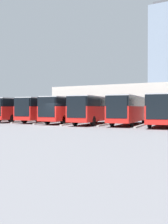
# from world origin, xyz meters

# --- Properties ---
(ground_plane) EXTENTS (600.00, 600.00, 0.00)m
(ground_plane) POSITION_xyz_m (0.00, 0.00, 0.00)
(ground_plane) COLOR slate
(bus_1) EXTENTS (4.08, 11.73, 3.34)m
(bus_1) POSITION_xyz_m (-10.50, -5.57, 1.86)
(bus_1) COLOR red
(bus_1) RESTS_ON ground_plane
(curb_divider_1) EXTENTS (1.19, 6.52, 0.15)m
(curb_divider_1) POSITION_xyz_m (-8.40, -3.87, 0.07)
(curb_divider_1) COLOR #9E9E99
(curb_divider_1) RESTS_ON ground_plane
(bus_2) EXTENTS (4.08, 11.73, 3.34)m
(bus_2) POSITION_xyz_m (-6.30, -5.92, 1.86)
(bus_2) COLOR red
(bus_2) RESTS_ON ground_plane
(curb_divider_2) EXTENTS (1.19, 6.52, 0.15)m
(curb_divider_2) POSITION_xyz_m (-4.20, -4.22, 0.07)
(curb_divider_2) COLOR #9E9E99
(curb_divider_2) RESTS_ON ground_plane
(bus_3) EXTENTS (4.08, 11.73, 3.34)m
(bus_3) POSITION_xyz_m (-2.10, -5.17, 1.86)
(bus_3) COLOR red
(bus_3) RESTS_ON ground_plane
(curb_divider_3) EXTENTS (1.19, 6.52, 0.15)m
(curb_divider_3) POSITION_xyz_m (0.00, -3.47, 0.07)
(curb_divider_3) COLOR #9E9E99
(curb_divider_3) RESTS_ON ground_plane
(bus_4) EXTENTS (4.08, 11.73, 3.34)m
(bus_4) POSITION_xyz_m (2.10, -5.57, 1.86)
(bus_4) COLOR red
(bus_4) RESTS_ON ground_plane
(curb_divider_4) EXTENTS (1.19, 6.52, 0.15)m
(curb_divider_4) POSITION_xyz_m (4.20, -3.87, 0.07)
(curb_divider_4) COLOR #9E9E99
(curb_divider_4) RESTS_ON ground_plane
(bus_5) EXTENTS (4.08, 11.73, 3.34)m
(bus_5) POSITION_xyz_m (6.29, -6.15, 1.86)
(bus_5) COLOR red
(bus_5) RESTS_ON ground_plane
(curb_divider_5) EXTENTS (1.19, 6.52, 0.15)m
(curb_divider_5) POSITION_xyz_m (8.40, -4.45, 0.07)
(curb_divider_5) COLOR #9E9E99
(curb_divider_5) RESTS_ON ground_plane
(bus_6) EXTENTS (4.08, 11.73, 3.34)m
(bus_6) POSITION_xyz_m (10.49, -5.62, 1.86)
(bus_6) COLOR red
(bus_6) RESTS_ON ground_plane
(curb_divider_6) EXTENTS (1.19, 6.52, 0.15)m
(curb_divider_6) POSITION_xyz_m (12.59, -3.92, 0.07)
(curb_divider_6) COLOR #9E9E99
(curb_divider_6) RESTS_ON ground_plane
(bus_7) EXTENTS (4.08, 11.73, 3.34)m
(bus_7) POSITION_xyz_m (14.69, -5.68, 1.86)
(bus_7) COLOR red
(bus_7) RESTS_ON ground_plane
(station_building) EXTENTS (26.34, 12.61, 5.86)m
(station_building) POSITION_xyz_m (0.00, -21.91, 2.96)
(station_building) COLOR beige
(station_building) RESTS_ON ground_plane
(office_tower) EXTENTS (16.94, 16.94, 73.76)m
(office_tower) POSITION_xyz_m (31.22, -169.12, 36.28)
(office_tower) COLOR #7F8EA3
(office_tower) RESTS_ON ground_plane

